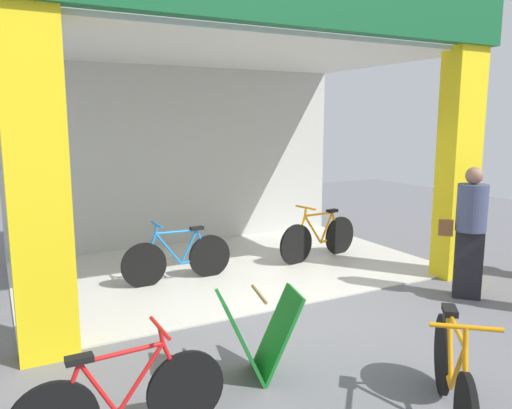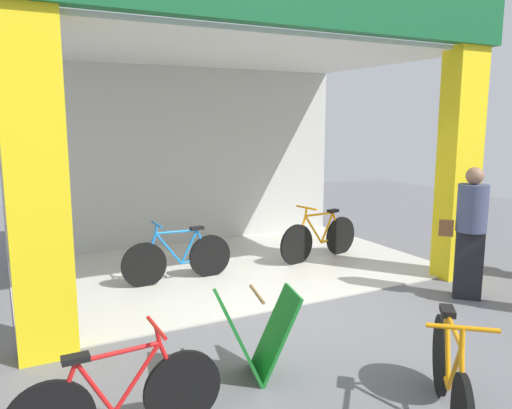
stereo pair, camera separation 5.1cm
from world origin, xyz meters
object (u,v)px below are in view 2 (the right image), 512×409
Objects in this scene: sandwich_board_sign at (257,335)px; pedestrian_2 at (470,230)px; bicycle_parked_1 at (119,401)px; bicycle_inside_1 at (320,238)px; bicycle_inside_0 at (178,258)px; bicycle_parked_0 at (450,380)px.

pedestrian_2 is (3.37, 0.57, 0.50)m from sandwich_board_sign.
sandwich_board_sign is (1.31, 0.42, 0.06)m from bicycle_parked_1.
sandwich_board_sign is (-2.70, -2.95, 0.03)m from bicycle_inside_1.
pedestrian_2 is at bearing -74.28° from bicycle_inside_1.
bicycle_inside_0 reaches higher than bicycle_parked_1.
bicycle_inside_1 is (2.46, 0.06, 0.01)m from bicycle_inside_0.
sandwich_board_sign is at bearing 17.73° from bicycle_parked_1.
bicycle_parked_1 is (-1.55, -3.31, -0.02)m from bicycle_inside_0.
pedestrian_2 is (2.44, 1.91, 0.52)m from bicycle_parked_0.
bicycle_parked_1 is 4.82m from pedestrian_2.
bicycle_inside_1 is 1.24× the size of bicycle_parked_0.
bicycle_inside_1 is at bearing 40.07° from bicycle_parked_1.
bicycle_inside_1 is at bearing 67.55° from bicycle_parked_0.
bicycle_inside_1 reaches higher than bicycle_inside_0.
bicycle_parked_0 is 3.14m from pedestrian_2.
bicycle_inside_0 is 3.66m from bicycle_parked_1.
sandwich_board_sign is at bearing -132.44° from bicycle_inside_1.
bicycle_parked_0 is 1.67× the size of sandwich_board_sign.
bicycle_inside_0 is 0.98× the size of bicycle_inside_1.
pedestrian_2 is (0.67, -2.38, 0.52)m from bicycle_inside_1.
bicycle_parked_0 is 2.42m from bicycle_parked_1.
bicycle_parked_0 reaches higher than bicycle_inside_0.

